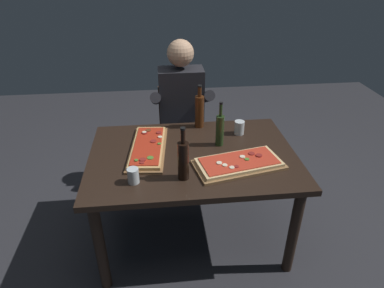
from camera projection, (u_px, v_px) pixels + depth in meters
ground_plane at (193, 233)px, 2.64m from camera, size 6.40×6.40×0.00m
dining_table at (193, 166)px, 2.32m from camera, size 1.40×0.96×0.74m
pizza_rectangular_front at (239, 163)px, 2.14m from camera, size 0.61×0.38×0.05m
pizza_rectangular_left at (148, 147)px, 2.31m from camera, size 0.29×0.62×0.05m
wine_bottle_dark at (199, 111)px, 2.56m from camera, size 0.07×0.07×0.34m
oil_bottle_amber at (183, 159)px, 1.97m from camera, size 0.07×0.07×0.34m
vinegar_bottle_green at (220, 129)px, 2.32m from camera, size 0.06×0.06×0.32m
tumbler_near_camera at (133, 176)px, 1.97m from camera, size 0.07×0.07×0.10m
tumbler_far_side at (239, 128)px, 2.50m from camera, size 0.07×0.07×0.10m
diner_chair at (181, 129)px, 3.13m from camera, size 0.44×0.44×0.87m
seated_diner at (182, 110)px, 2.90m from camera, size 0.53×0.41×1.33m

